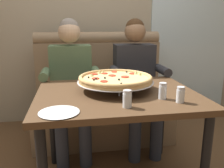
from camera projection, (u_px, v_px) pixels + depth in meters
The scene contains 12 objects.
back_wall_with_window at pixel (95, 9), 2.99m from camera, with size 6.00×0.12×2.80m, color tan.
window_panel at pixel (193, 9), 3.13m from camera, with size 1.10×0.02×2.80m, color white.
booth_bench at pixel (101, 100), 2.70m from camera, with size 1.43×0.78×1.13m.
dining_table at pixel (117, 105), 1.75m from camera, with size 1.14×0.91×0.75m.
diner_left at pixel (71, 79), 2.31m from camera, with size 0.54×0.64×1.27m.
diner_right at pixel (136, 76), 2.42m from camera, with size 0.54×0.64×1.27m.
pizza at pixel (115, 79), 1.77m from camera, with size 0.56×0.56×0.12m.
shaker_pepper_flakes at pixel (163, 92), 1.57m from camera, with size 0.05×0.05×0.11m.
shaker_oregano at pixel (127, 100), 1.42m from camera, with size 0.05×0.05×0.10m.
shaker_parmesan at pixel (180, 96), 1.50m from camera, with size 0.05×0.05×0.10m.
plate_near_left at pixel (59, 111), 1.33m from camera, with size 0.23×0.23×0.02m.
patio_chair at pixel (166, 65), 4.13m from camera, with size 0.43×0.43×0.86m.
Camera 1 is at (-0.31, -1.63, 1.23)m, focal length 38.78 mm.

